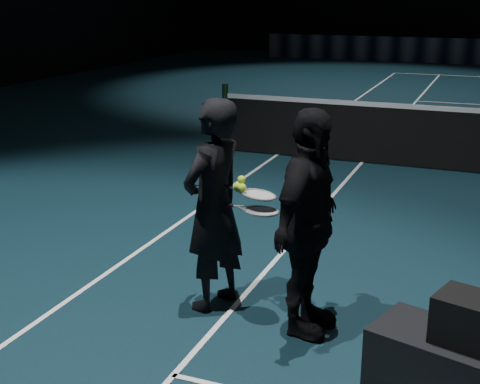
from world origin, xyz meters
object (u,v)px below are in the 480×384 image
at_px(racket_lower, 261,211).
at_px(tennis_balls, 240,185).
at_px(player_a, 213,206).
at_px(player_b, 308,224).
at_px(racket_upper, 259,195).

height_order(racket_lower, tennis_balls, tennis_balls).
relative_size(player_a, tennis_balls, 14.70).
height_order(player_b, tennis_balls, player_b).
distance_m(player_b, tennis_balls, 0.63).
height_order(player_b, racket_lower, player_b).
relative_size(player_a, player_b, 1.00).
height_order(racket_upper, tennis_balls, tennis_balls).
bearing_deg(racket_lower, player_a, -180.00).
relative_size(player_b, tennis_balls, 14.70).
xyz_separation_m(player_b, racket_lower, (-0.39, 0.07, 0.03)).
height_order(player_a, player_b, same).
height_order(player_a, tennis_balls, player_a).
relative_size(racket_lower, racket_upper, 1.00).
distance_m(racket_lower, racket_upper, 0.13).
height_order(racket_lower, racket_upper, racket_upper).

